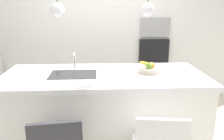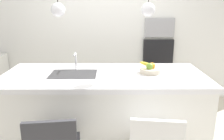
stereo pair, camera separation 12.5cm
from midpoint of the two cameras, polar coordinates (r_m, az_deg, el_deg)
name	(u,v)px [view 2 (the right image)]	position (r m, az deg, el deg)	size (l,w,h in m)	color
back_wall	(106,31)	(4.39, -0.62, 9.60)	(6.00, 0.10, 2.60)	white
kitchen_island	(104,110)	(3.01, -0.73, -9.65)	(2.45, 1.06, 0.95)	white
sink_basin	(73,74)	(2.86, -8.17, -1.06)	(0.56, 0.40, 0.02)	#2D2D30
faucet	(75,59)	(3.03, -7.74, 2.77)	(0.02, 0.17, 0.22)	silver
fruit_bowl	(150,69)	(2.91, 10.53, 0.16)	(0.27, 0.26, 0.15)	beige
microwave	(159,27)	(4.42, 12.29, 10.12)	(0.54, 0.08, 0.34)	#9E9EA3
oven	(158,54)	(4.49, 11.92, 3.76)	(0.56, 0.08, 0.56)	black
pendant_light_left	(58,9)	(2.77, -11.73, 14.29)	(0.16, 0.16, 0.76)	silver
pendant_light_right	(148,9)	(2.76, 10.13, 14.37)	(0.16, 0.16, 0.76)	silver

